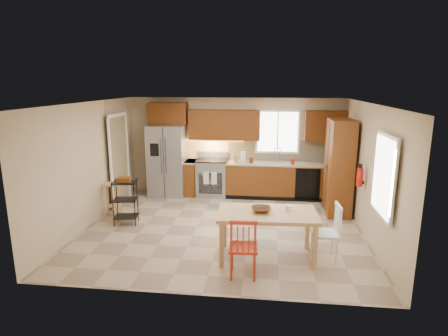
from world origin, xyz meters
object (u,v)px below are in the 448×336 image
refrigerator (168,160)px  fire_extinguisher (360,177)px  table_bowl (261,212)px  bar_stool (114,199)px  table_jar (289,209)px  soap_bottle (293,160)px  range_stove (212,178)px  dining_table (267,235)px  utility_cart (125,202)px  chair_red (243,246)px  chair_white (325,232)px  pantry (339,167)px

refrigerator → fire_extinguisher: size_ratio=5.06×
table_bowl → bar_stool: 3.72m
table_bowl → table_jar: table_jar is taller
soap_bottle → fire_extinguisher: size_ratio=0.53×
range_stove → bar_stool: bearing=-138.9°
soap_bottle → dining_table: size_ratio=0.12×
refrigerator → fire_extinguisher: 4.76m
bar_stool → utility_cart: 0.69m
dining_table → table_bowl: table_bowl is taller
refrigerator → table_bowl: refrigerator is taller
soap_bottle → fire_extinguisher: fire_extinguisher is taller
soap_bottle → bar_stool: size_ratio=0.26×
range_stove → table_jar: bearing=-61.7°
refrigerator → range_stove: (1.15, 0.06, -0.45)m
chair_red → refrigerator: bearing=116.3°
dining_table → fire_extinguisher: bearing=35.2°
dining_table → chair_white: size_ratio=1.70×
pantry → table_jar: (-1.20, -2.32, -0.22)m
table_bowl → refrigerator: bearing=126.5°
table_jar → bar_stool: (-3.73, 1.60, -0.46)m
table_bowl → utility_cart: size_ratio=0.35×
range_stove → table_jar: range_stove is taller
utility_cart → dining_table: bearing=-31.4°
utility_cart → pantry: bearing=6.4°
pantry → fire_extinguisher: 1.07m
dining_table → range_stove: bearing=109.9°
range_stove → chair_white: (2.38, -3.35, 0.01)m
dining_table → table_jar: (0.35, 0.10, 0.43)m
fire_extinguisher → table_jar: bearing=-137.8°
table_bowl → bar_stool: bearing=152.5°
soap_bottle → table_bowl: bearing=-102.0°
bar_stool → table_jar: bearing=-33.3°
range_stove → pantry: pantry is taller
pantry → refrigerator: bearing=167.4°
refrigerator → range_stove: 1.24m
fire_extinguisher → pantry: bearing=100.8°
pantry → chair_white: size_ratio=2.21×
soap_bottle → utility_cart: 4.13m
chair_red → dining_table: bearing=58.9°
range_stove → table_bowl: range_stove is taller
chair_white → bar_stool: (-4.33, 1.65, -0.11)m
refrigerator → bar_stool: 1.91m
pantry → bar_stool: bearing=-171.7°
fire_extinguisher → chair_white: 1.67m
soap_bottle → dining_table: bearing=-100.3°
table_jar → utility_cart: bearing=161.2°
refrigerator → utility_cart: 2.20m
chair_red → table_jar: bearing=44.1°
chair_white → table_jar: bearing=82.3°
pantry → dining_table: (-1.55, -2.42, -0.66)m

